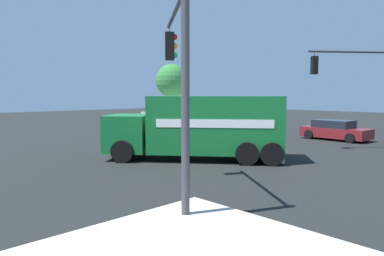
{
  "coord_description": "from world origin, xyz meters",
  "views": [
    {
      "loc": [
        13.59,
        13.71,
        3.02
      ],
      "look_at": [
        2.09,
        1.82,
        1.46
      ],
      "focal_mm": 33.55,
      "sensor_mm": 36.0,
      "label": 1
    }
  ],
  "objects": [
    {
      "name": "sidewalk_corner_near",
      "position": [
        -12.97,
        -12.97,
        0.07
      ],
      "size": [
        12.58,
        12.58,
        0.14
      ],
      "primitive_type": "cube",
      "color": "beige",
      "rests_on": "ground"
    },
    {
      "name": "shade_tree_near",
      "position": [
        -11.56,
        -15.32,
        4.46
      ],
      "size": [
        3.52,
        3.52,
        6.1
      ],
      "color": "brown",
      "rests_on": "sidewalk_corner_near"
    },
    {
      "name": "traffic_light_secondary",
      "position": [
        6.94,
        6.3,
        3.81
      ],
      "size": [
        2.81,
        3.85,
        5.51
      ],
      "color": "#38383D",
      "rests_on": "sidewalk_corner_far"
    },
    {
      "name": "traffic_light_primary",
      "position": [
        -6.51,
        6.09,
        3.68
      ],
      "size": [
        3.82,
        2.94,
        5.52
      ],
      "color": "#38383D",
      "rests_on": "ground"
    },
    {
      "name": "ground_plane",
      "position": [
        0.0,
        0.0,
        0.0
      ],
      "size": [
        100.0,
        100.0,
        0.0
      ],
      "primitive_type": "plane",
      "color": "black"
    },
    {
      "name": "pedestrian_near_corner",
      "position": [
        -11.09,
        -14.6,
        1.04
      ],
      "size": [
        0.47,
        0.37,
        1.59
      ],
      "color": "#4C4C51",
      "rests_on": "sidewalk_corner_near"
    },
    {
      "name": "pickup_silver",
      "position": [
        -9.05,
        -4.89,
        0.73
      ],
      "size": [
        2.49,
        5.31,
        1.38
      ],
      "color": "#B7BABF",
      "rests_on": "ground"
    },
    {
      "name": "delivery_truck",
      "position": [
        1.81,
        2.11,
        1.53
      ],
      "size": [
        7.1,
        7.81,
        2.94
      ],
      "color": "#146B2D",
      "rests_on": "ground"
    },
    {
      "name": "picket_fence_run",
      "position": [
        -12.97,
        -19.02,
        0.62
      ],
      "size": [
        5.68,
        0.05,
        0.95
      ],
      "color": "white",
      "rests_on": "sidewalk_corner_near"
    },
    {
      "name": "sedan_maroon",
      "position": [
        -9.75,
        3.28,
        0.63
      ],
      "size": [
        2.22,
        4.39,
        1.31
      ],
      "color": "maroon",
      "rests_on": "ground"
    }
  ]
}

